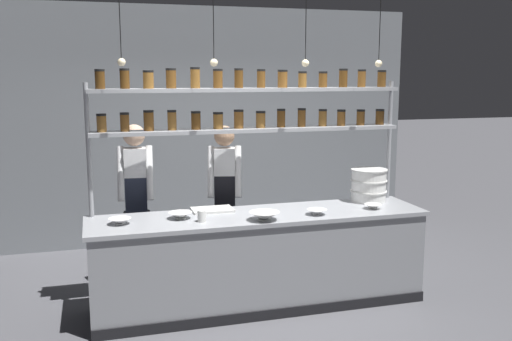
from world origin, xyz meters
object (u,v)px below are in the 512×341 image
(prep_bowl_near_left, at_px, (120,221))
(spice_shelf_unit, at_px, (248,112))
(chef_left, at_px, (136,195))
(prep_bowl_center_back, at_px, (180,216))
(cutting_board, at_px, (212,210))
(prep_bowl_far_left, at_px, (317,212))
(chef_center, at_px, (225,192))
(prep_bowl_center_front, at_px, (373,207))
(prep_bowl_near_right, at_px, (264,216))
(serving_cup_front, at_px, (202,216))
(container_stack, at_px, (369,185))

(prep_bowl_near_left, bearing_deg, spice_shelf_unit, 15.18)
(chef_left, bearing_deg, prep_bowl_center_back, -59.58)
(cutting_board, xyz_separation_m, prep_bowl_far_left, (0.93, -0.43, 0.01))
(cutting_board, bearing_deg, chef_center, 64.36)
(spice_shelf_unit, xyz_separation_m, prep_bowl_center_front, (1.17, -0.45, -0.93))
(prep_bowl_center_back, bearing_deg, prep_bowl_center_front, -4.33)
(prep_bowl_near_right, relative_size, serving_cup_front, 2.73)
(prep_bowl_near_left, distance_m, prep_bowl_center_back, 0.55)
(spice_shelf_unit, relative_size, prep_bowl_near_right, 10.98)
(prep_bowl_center_front, bearing_deg, prep_bowl_center_back, 175.67)
(prep_bowl_center_front, xyz_separation_m, prep_bowl_center_back, (-1.90, 0.14, 0.01))
(prep_bowl_center_back, relative_size, serving_cup_front, 2.15)
(prep_bowl_near_left, xyz_separation_m, prep_bowl_near_right, (1.28, -0.22, 0.01))
(chef_left, bearing_deg, prep_bowl_center_front, -15.93)
(container_stack, height_order, prep_bowl_near_right, container_stack)
(chef_center, distance_m, prep_bowl_near_right, 1.00)
(chef_left, distance_m, serving_cup_front, 1.05)
(prep_bowl_near_left, xyz_separation_m, prep_bowl_center_back, (0.55, 0.05, 0.00))
(prep_bowl_center_front, relative_size, prep_bowl_far_left, 0.90)
(chef_left, relative_size, cutting_board, 4.36)
(container_stack, bearing_deg, chef_center, 159.65)
(spice_shelf_unit, bearing_deg, chef_center, 109.37)
(prep_bowl_center_back, xyz_separation_m, serving_cup_front, (0.17, -0.16, 0.02))
(prep_bowl_near_left, height_order, serving_cup_front, serving_cup_front)
(chef_center, bearing_deg, chef_left, -168.04)
(cutting_board, relative_size, prep_bowl_far_left, 2.06)
(serving_cup_front, bearing_deg, prep_bowl_far_left, -2.55)
(cutting_board, distance_m, prep_bowl_center_back, 0.41)
(prep_bowl_center_back, bearing_deg, serving_cup_front, -43.58)
(spice_shelf_unit, bearing_deg, container_stack, -5.05)
(container_stack, bearing_deg, serving_cup_front, -169.23)
(prep_bowl_center_front, bearing_deg, chef_left, 158.31)
(chef_left, xyz_separation_m, prep_bowl_center_back, (0.34, -0.75, -0.06))
(cutting_board, bearing_deg, serving_cup_front, -114.99)
(chef_center, height_order, prep_bowl_far_left, chef_center)
(chef_left, height_order, prep_bowl_near_right, chef_left)
(prep_bowl_near_left, bearing_deg, prep_bowl_near_right, -9.94)
(chef_left, height_order, serving_cup_front, chef_left)
(serving_cup_front, bearing_deg, prep_bowl_center_front, 0.60)
(spice_shelf_unit, distance_m, container_stack, 1.51)
(container_stack, bearing_deg, chef_left, 166.68)
(prep_bowl_near_right, bearing_deg, prep_bowl_near_left, 170.06)
(chef_left, distance_m, prep_bowl_far_left, 1.88)
(container_stack, bearing_deg, prep_bowl_near_right, -160.35)
(container_stack, distance_m, prep_bowl_center_front, 0.38)
(cutting_board, bearing_deg, container_stack, -0.91)
(serving_cup_front, bearing_deg, chef_center, 64.64)
(chef_center, height_order, prep_bowl_center_back, chef_center)
(chef_left, distance_m, cutting_board, 0.88)
(prep_bowl_center_back, relative_size, prep_bowl_near_right, 0.79)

